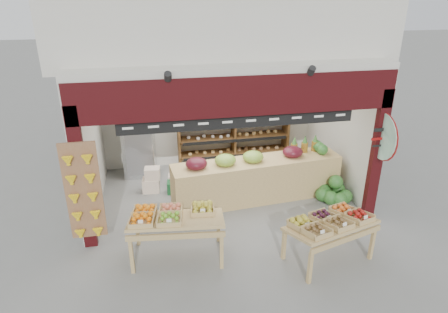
% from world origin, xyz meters
% --- Properties ---
extents(ground, '(60.00, 60.00, 0.00)m').
position_xyz_m(ground, '(0.00, 0.00, 0.00)').
color(ground, slate).
rests_on(ground, ground).
extents(shop_structure, '(6.36, 5.12, 5.40)m').
position_xyz_m(shop_structure, '(0.00, 1.61, 3.92)').
color(shop_structure, beige).
rests_on(shop_structure, ground).
extents(banana_board, '(0.60, 0.15, 1.80)m').
position_xyz_m(banana_board, '(-2.73, -1.17, 1.12)').
color(banana_board, '#8C623F').
rests_on(banana_board, ground).
extents(gift_sign, '(0.04, 0.93, 0.92)m').
position_xyz_m(gift_sign, '(2.75, -1.15, 1.75)').
color(gift_sign, '#AFDCC0').
rests_on(gift_sign, ground).
extents(back_shelving, '(2.87, 0.47, 1.79)m').
position_xyz_m(back_shelving, '(0.57, 1.96, 1.15)').
color(back_shelving, brown).
rests_on(back_shelving, ground).
extents(refrigerator, '(0.80, 0.80, 1.90)m').
position_xyz_m(refrigerator, '(-1.83, 1.83, 0.95)').
color(refrigerator, silver).
rests_on(refrigerator, ground).
extents(cardboard_stack, '(0.95, 0.69, 0.59)m').
position_xyz_m(cardboard_stack, '(-1.36, 0.81, 0.22)').
color(cardboard_stack, silver).
rests_on(cardboard_stack, ground).
extents(mid_counter, '(3.74, 1.06, 1.14)m').
position_xyz_m(mid_counter, '(0.64, 0.02, 0.50)').
color(mid_counter, tan).
rests_on(mid_counter, ground).
extents(display_table_left, '(1.68, 1.06, 1.01)m').
position_xyz_m(display_table_left, '(-1.32, -1.64, 0.79)').
color(display_table_left, tan).
rests_on(display_table_left, ground).
extents(display_table_right, '(1.62, 1.19, 0.95)m').
position_xyz_m(display_table_right, '(1.30, -2.25, 0.73)').
color(display_table_right, tan).
rests_on(display_table_right, ground).
extents(watermelon_pile, '(0.76, 0.76, 0.59)m').
position_xyz_m(watermelon_pile, '(2.29, -0.41, 0.20)').
color(watermelon_pile, '#1D531B').
rests_on(watermelon_pile, ground).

